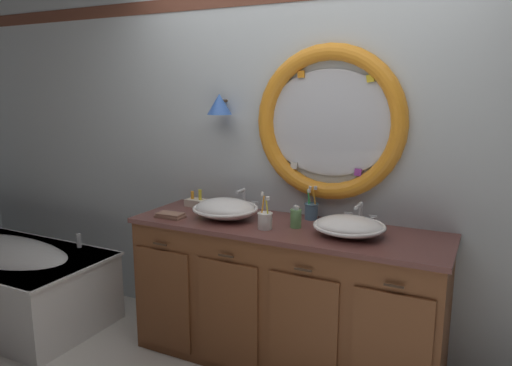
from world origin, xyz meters
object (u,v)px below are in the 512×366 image
toothbrush_holder_left (265,220)px  soap_dispenser (296,218)px  sink_basin_left (225,209)px  toiletry_basket (196,202)px  toothbrush_holder_right (311,210)px  sink_basin_right (349,226)px  folded_hand_towel (170,215)px  bathtub (4,277)px

toothbrush_holder_left → soap_dispenser: size_ratio=1.57×
sink_basin_left → soap_dispenser: (0.48, 0.02, -0.01)m
toiletry_basket → sink_basin_left: bearing=-28.8°
toothbrush_holder_right → soap_dispenser: size_ratio=1.54×
sink_basin_right → toothbrush_holder_left: size_ratio=1.84×
toothbrush_holder_right → folded_hand_towel: bearing=-155.7°
sink_basin_left → toothbrush_holder_right: size_ratio=1.94×
sink_basin_left → toiletry_basket: 0.41m
folded_hand_towel → toothbrush_holder_right: bearing=24.3°
sink_basin_left → sink_basin_right: bearing=0.0°
soap_dispenser → folded_hand_towel: bearing=-169.0°
bathtub → sink_basin_left: (1.77, 0.37, 0.66)m
sink_basin_left → folded_hand_towel: sink_basin_left is taller
toothbrush_holder_left → toothbrush_holder_right: (0.17, 0.33, 0.00)m
folded_hand_towel → sink_basin_right: bearing=7.0°
toothbrush_holder_right → toothbrush_holder_left: bearing=-117.8°
folded_hand_towel → bathtub: bearing=-170.9°
sink_basin_right → folded_hand_towel: sink_basin_right is taller
bathtub → toothbrush_holder_right: size_ratio=7.67×
toothbrush_holder_right → toiletry_basket: toothbrush_holder_right is taller
toiletry_basket → bathtub: bearing=-158.1°
toothbrush_holder_left → soap_dispenser: (0.16, 0.11, 0.01)m
sink_basin_right → toothbrush_holder_right: toothbrush_holder_right is taller
bathtub → folded_hand_towel: (1.43, 0.23, 0.61)m
soap_dispenser → toothbrush_holder_right: bearing=85.3°
sink_basin_right → toothbrush_holder_left: bearing=-169.4°
toothbrush_holder_left → toiletry_basket: bearing=157.2°
bathtub → sink_basin_right: bearing=8.2°
bathtub → sink_basin_right: 2.69m
bathtub → soap_dispenser: (2.25, 0.39, 0.65)m
folded_hand_towel → toiletry_basket: bearing=93.5°
bathtub → toothbrush_holder_left: bearing=7.6°
sink_basin_left → folded_hand_towel: bearing=-157.2°
sink_basin_left → toothbrush_holder_left: toothbrush_holder_left is taller
bathtub → toothbrush_holder_right: (2.27, 0.61, 0.65)m
bathtub → sink_basin_right: (2.58, 0.37, 0.65)m
bathtub → toiletry_basket: (1.41, 0.57, 0.62)m
toothbrush_holder_left → sink_basin_left: bearing=164.3°
soap_dispenser → toiletry_basket: bearing=168.0°
toothbrush_holder_left → toothbrush_holder_right: toothbrush_holder_left is taller
toothbrush_holder_left → toiletry_basket: size_ratio=1.53×
sink_basin_right → toiletry_basket: 1.19m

